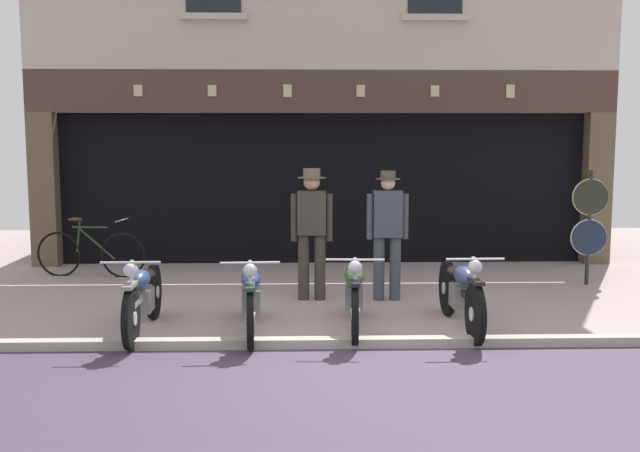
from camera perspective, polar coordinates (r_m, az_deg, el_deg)
name	(u,v)px	position (r m, az deg, el deg)	size (l,w,h in m)	color
ground	(347,384)	(6.88, 2.06, -12.11)	(21.91, 22.00, 0.18)	#A4928F
shop_facade	(320,159)	(14.47, 0.04, 5.18)	(10.21, 4.42, 6.57)	black
motorcycle_left	(143,296)	(8.54, -13.51, -5.25)	(0.62, 1.98, 0.93)	black
motorcycle_center_left	(251,296)	(8.37, -5.32, -5.38)	(0.62, 1.96, 0.92)	black
motorcycle_center	(354,293)	(8.46, 2.64, -5.17)	(0.62, 1.96, 0.92)	black
motorcycle_center_right	(461,292)	(8.63, 10.80, -5.02)	(0.62, 2.03, 0.94)	black
salesman_left	(312,226)	(9.92, -0.64, -0.03)	(0.56, 0.37, 1.78)	#38332D
shopkeeper_center	(387,229)	(9.94, 5.22, -0.23)	(0.56, 0.33, 1.75)	#3D424C
tyre_sign_pole	(589,219)	(11.63, 20.06, 0.53)	(0.55, 0.06, 1.71)	#232328
advert_board_near	(244,168)	(12.91, -5.89, 4.44)	(0.71, 0.03, 0.92)	silver
leaning_bicycle	(90,252)	(12.19, -17.28, -1.96)	(1.76, 0.50, 0.95)	black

